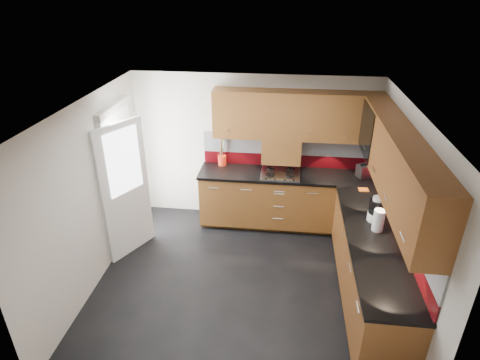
# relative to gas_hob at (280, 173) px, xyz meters

# --- Properties ---
(room) EXTENTS (4.00, 3.80, 2.64)m
(room) POSITION_rel_gas_hob_xyz_m (-0.45, -1.47, 0.54)
(room) COLOR black
(base_cabinets) EXTENTS (2.70, 3.20, 0.95)m
(base_cabinets) POSITION_rel_gas_hob_xyz_m (0.62, -0.75, -0.52)
(base_cabinets) COLOR brown
(base_cabinets) RESTS_ON room
(countertop) EXTENTS (2.72, 3.22, 0.04)m
(countertop) POSITION_rel_gas_hob_xyz_m (0.60, -0.77, -0.04)
(countertop) COLOR black
(countertop) RESTS_ON base_cabinets
(backsplash) EXTENTS (2.70, 3.20, 0.54)m
(backsplash) POSITION_rel_gas_hob_xyz_m (0.83, -0.54, 0.25)
(backsplash) COLOR maroon
(backsplash) RESTS_ON countertop
(upper_cabinets) EXTENTS (2.50, 3.20, 0.72)m
(upper_cabinets) POSITION_rel_gas_hob_xyz_m (0.78, -0.69, 0.88)
(upper_cabinets) COLOR brown
(upper_cabinets) RESTS_ON room
(extractor_hood) EXTENTS (0.60, 0.33, 0.40)m
(extractor_hood) POSITION_rel_gas_hob_xyz_m (-0.00, 0.17, 0.32)
(extractor_hood) COLOR brown
(extractor_hood) RESTS_ON room
(glass_cabinet) EXTENTS (0.32, 0.80, 0.66)m
(glass_cabinet) POSITION_rel_gas_hob_xyz_m (1.26, -0.40, 0.91)
(glass_cabinet) COLOR black
(glass_cabinet) RESTS_ON room
(back_door) EXTENTS (0.42, 1.19, 2.04)m
(back_door) POSITION_rel_gas_hob_xyz_m (-2.23, -0.72, 0.08)
(back_door) COLOR white
(back_door) RESTS_ON room
(gas_hob) EXTENTS (0.60, 0.52, 0.05)m
(gas_hob) POSITION_rel_gas_hob_xyz_m (0.00, 0.00, 0.00)
(gas_hob) COLOR silver
(gas_hob) RESTS_ON countertop
(utensil_pot) EXTENTS (0.13, 0.13, 0.48)m
(utensil_pot) POSITION_rel_gas_hob_xyz_m (-0.95, 0.23, 0.09)
(utensil_pot) COLOR red
(utensil_pot) RESTS_ON countertop
(toaster) EXTENTS (0.32, 0.26, 0.20)m
(toaster) POSITION_rel_gas_hob_xyz_m (1.30, 0.08, 0.08)
(toaster) COLOR silver
(toaster) RESTS_ON countertop
(food_processor) EXTENTS (0.20, 0.20, 0.33)m
(food_processor) POSITION_rel_gas_hob_xyz_m (1.22, -1.19, 0.14)
(food_processor) COLOR white
(food_processor) RESTS_ON countertop
(paper_towel) EXTENTS (0.16, 0.16, 0.28)m
(paper_towel) POSITION_rel_gas_hob_xyz_m (1.20, -1.42, 0.12)
(paper_towel) COLOR white
(paper_towel) RESTS_ON countertop
(orange_cloth) EXTENTS (0.14, 0.12, 0.01)m
(orange_cloth) POSITION_rel_gas_hob_xyz_m (1.20, -0.39, -0.01)
(orange_cloth) COLOR orange
(orange_cloth) RESTS_ON countertop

